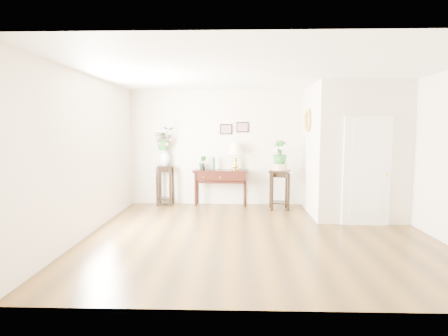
{
  "coord_description": "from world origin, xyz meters",
  "views": [
    {
      "loc": [
        -0.42,
        -6.43,
        1.86
      ],
      "look_at": [
        -0.66,
        1.3,
        1.05
      ],
      "focal_mm": 30.0,
      "sensor_mm": 36.0,
      "label": 1
    }
  ],
  "objects_px": {
    "plant_stand_a": "(165,185)",
    "table_lamp": "(235,156)",
    "plant_stand_b": "(279,190)",
    "console_table": "(220,188)"
  },
  "relations": [
    {
      "from": "plant_stand_a",
      "to": "plant_stand_b",
      "type": "distance_m",
      "value": 2.77
    },
    {
      "from": "console_table",
      "to": "table_lamp",
      "type": "xyz_separation_m",
      "value": [
        0.36,
        0.0,
        0.79
      ]
    },
    {
      "from": "table_lamp",
      "to": "plant_stand_b",
      "type": "xyz_separation_m",
      "value": [
        1.03,
        -0.41,
        -0.76
      ]
    },
    {
      "from": "plant_stand_a",
      "to": "table_lamp",
      "type": "bearing_deg",
      "value": 0.0
    },
    {
      "from": "plant_stand_a",
      "to": "plant_stand_b",
      "type": "xyz_separation_m",
      "value": [
        2.74,
        -0.41,
        -0.03
      ]
    },
    {
      "from": "table_lamp",
      "to": "plant_stand_b",
      "type": "distance_m",
      "value": 1.34
    },
    {
      "from": "console_table",
      "to": "plant_stand_a",
      "type": "relative_size",
      "value": 1.34
    },
    {
      "from": "plant_stand_a",
      "to": "plant_stand_b",
      "type": "relative_size",
      "value": 1.06
    },
    {
      "from": "console_table",
      "to": "plant_stand_b",
      "type": "bearing_deg",
      "value": -11.07
    },
    {
      "from": "table_lamp",
      "to": "plant_stand_b",
      "type": "height_order",
      "value": "table_lamp"
    }
  ]
}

